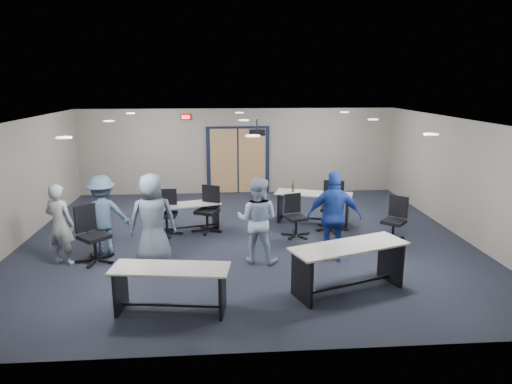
{
  "coord_description": "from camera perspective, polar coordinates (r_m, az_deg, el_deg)",
  "views": [
    {
      "loc": [
        -0.51,
        -9.91,
        3.55
      ],
      "look_at": [
        0.22,
        -0.3,
        1.19
      ],
      "focal_mm": 32.0,
      "sensor_mm": 36.0,
      "label": 1
    }
  ],
  "objects": [
    {
      "name": "floor",
      "position": [
        10.54,
        -1.31,
        -5.91
      ],
      "size": [
        10.0,
        10.0,
        0.0
      ],
      "primitive_type": "plane",
      "color": "black",
      "rests_on": "ground"
    },
    {
      "name": "back_wall",
      "position": [
        14.58,
        -2.28,
        5.1
      ],
      "size": [
        10.0,
        0.04,
        2.7
      ],
      "primitive_type": "cube",
      "color": "gray",
      "rests_on": "floor"
    },
    {
      "name": "front_wall",
      "position": [
        5.86,
        0.98,
        -8.27
      ],
      "size": [
        10.0,
        0.04,
        2.7
      ],
      "primitive_type": "cube",
      "color": "gray",
      "rests_on": "floor"
    },
    {
      "name": "left_wall",
      "position": [
        11.1,
        -28.09,
        0.71
      ],
      "size": [
        0.04,
        9.0,
        2.7
      ],
      "primitive_type": "cube",
      "color": "gray",
      "rests_on": "floor"
    },
    {
      "name": "right_wall",
      "position": [
        11.55,
        24.28,
        1.57
      ],
      "size": [
        0.04,
        9.0,
        2.7
      ],
      "primitive_type": "cube",
      "color": "gray",
      "rests_on": "floor"
    },
    {
      "name": "ceiling",
      "position": [
        9.96,
        -1.4,
        8.89
      ],
      "size": [
        10.0,
        9.0,
        0.04
      ],
      "primitive_type": "cube",
      "color": "white",
      "rests_on": "back_wall"
    },
    {
      "name": "double_door",
      "position": [
        14.59,
        -2.27,
        3.91
      ],
      "size": [
        2.0,
        0.07,
        2.2
      ],
      "color": "black",
      "rests_on": "back_wall"
    },
    {
      "name": "exit_sign",
      "position": [
        14.43,
        -8.76,
        9.26
      ],
      "size": [
        0.32,
        0.07,
        0.18
      ],
      "color": "black",
      "rests_on": "back_wall"
    },
    {
      "name": "ceiling_projector",
      "position": [
        10.5,
        0.12,
        7.52
      ],
      "size": [
        0.35,
        0.32,
        0.37
      ],
      "color": "black",
      "rests_on": "ceiling"
    },
    {
      "name": "ceiling_can_lights",
      "position": [
        10.21,
        -1.47,
        8.84
      ],
      "size": [
        6.24,
        5.74,
        0.02
      ],
      "primitive_type": null,
      "color": "white",
      "rests_on": "ceiling"
    },
    {
      "name": "table_front_left",
      "position": [
        7.35,
        -10.61,
        -10.93
      ],
      "size": [
        1.89,
        0.85,
        0.74
      ],
      "rotation": [
        0.0,
        0.0,
        -0.13
      ],
      "color": "#BCB9B1",
      "rests_on": "floor"
    },
    {
      "name": "table_front_right",
      "position": [
        8.02,
        11.52,
        -8.31
      ],
      "size": [
        2.17,
        1.35,
        0.83
      ],
      "rotation": [
        0.0,
        0.0,
        0.35
      ],
      "color": "#BCB9B1",
      "rests_on": "floor"
    },
    {
      "name": "table_back_left",
      "position": [
        11.1,
        -8.73,
        -2.54
      ],
      "size": [
        1.74,
        0.99,
        0.78
      ],
      "rotation": [
        0.0,
        0.0,
        0.28
      ],
      "color": "#BCB9B1",
      "rests_on": "floor"
    },
    {
      "name": "table_back_right",
      "position": [
        11.68,
        7.14,
        -1.26
      ],
      "size": [
        2.02,
        1.22,
        1.07
      ],
      "rotation": [
        0.0,
        0.0,
        -0.33
      ],
      "color": "#BCB9B1",
      "rests_on": "floor"
    },
    {
      "name": "chair_back_a",
      "position": [
        10.88,
        -11.15,
        -2.6
      ],
      "size": [
        0.7,
        0.7,
        1.06
      ],
      "primitive_type": null,
      "rotation": [
        0.0,
        0.0,
        -0.05
      ],
      "color": "black",
      "rests_on": "floor"
    },
    {
      "name": "chair_back_b",
      "position": [
        10.96,
        -6.16,
        -2.19
      ],
      "size": [
        0.92,
        0.92,
        1.1
      ],
      "primitive_type": null,
      "rotation": [
        0.0,
        0.0,
        -0.45
      ],
      "color": "black",
      "rests_on": "floor"
    },
    {
      "name": "chair_back_c",
      "position": [
        10.61,
        5.04,
        -3.01
      ],
      "size": [
        0.78,
        0.78,
        0.99
      ],
      "primitive_type": null,
      "rotation": [
        0.0,
        0.0,
        0.31
      ],
      "color": "black",
      "rests_on": "floor"
    },
    {
      "name": "chair_back_d",
      "position": [
        11.14,
        9.51,
        -1.8
      ],
      "size": [
        0.94,
        0.94,
        1.18
      ],
      "primitive_type": null,
      "rotation": [
        0.0,
        0.0,
        -0.32
      ],
      "color": "black",
      "rests_on": "floor"
    },
    {
      "name": "chair_loose_left",
      "position": [
        9.64,
        -19.6,
        -5.04
      ],
      "size": [
        1.02,
        1.02,
        1.15
      ],
      "primitive_type": null,
      "rotation": [
        0.0,
        0.0,
        0.81
      ],
      "color": "black",
      "rests_on": "floor"
    },
    {
      "name": "chair_loose_right",
      "position": [
        10.67,
        16.85,
        -3.36
      ],
      "size": [
        0.91,
        0.91,
        1.02
      ],
      "primitive_type": null,
      "rotation": [
        0.0,
        0.0,
        -0.75
      ],
      "color": "black",
      "rests_on": "floor"
    },
    {
      "name": "person_gray",
      "position": [
        9.7,
        -23.31,
        -3.76
      ],
      "size": [
        0.69,
        0.56,
        1.63
      ],
      "primitive_type": "imported",
      "rotation": [
        0.0,
        0.0,
        2.82
      ],
      "color": "gray",
      "rests_on": "floor"
    },
    {
      "name": "person_plaid",
      "position": [
        9.11,
        -12.79,
        -3.37
      ],
      "size": [
        0.97,
        0.71,
        1.83
      ],
      "primitive_type": "imported",
      "rotation": [
        0.0,
        0.0,
        3.29
      ],
      "color": "slate",
      "rests_on": "floor"
    },
    {
      "name": "person_lightblue",
      "position": [
        9.02,
        0.17,
        -3.56
      ],
      "size": [
        1.0,
        0.88,
        1.72
      ],
      "primitive_type": "imported",
      "rotation": [
        0.0,
        0.0,
        2.83
      ],
      "color": "#A5BADB",
      "rests_on": "floor"
    },
    {
      "name": "person_navy",
      "position": [
        9.2,
        9.73,
        -3.06
      ],
      "size": [
        1.12,
        0.58,
        1.83
      ],
      "primitive_type": "imported",
      "rotation": [
        0.0,
        0.0,
        3.01
      ],
      "color": "#1C389C",
      "rests_on": "floor"
    },
    {
      "name": "person_back",
      "position": [
        9.98,
        -18.59,
        -2.73
      ],
      "size": [
        1.19,
        0.85,
        1.67
      ],
      "primitive_type": "imported",
      "rotation": [
        0.0,
        0.0,
        3.37
      ],
      "color": "#455F7D",
      "rests_on": "floor"
    }
  ]
}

